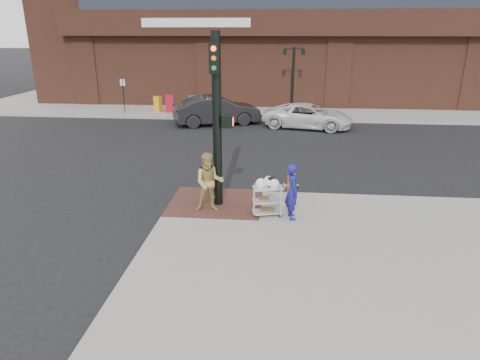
# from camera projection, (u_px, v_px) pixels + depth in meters

# --- Properties ---
(ground) EXTENTS (220.00, 220.00, 0.00)m
(ground) POSITION_uv_depth(u_px,v_px,m) (232.00, 220.00, 12.29)
(ground) COLOR black
(ground) RESTS_ON ground
(sidewalk_far) EXTENTS (65.00, 36.00, 0.15)m
(sidewalk_far) POSITION_uv_depth(u_px,v_px,m) (398.00, 85.00, 41.17)
(sidewalk_far) COLOR gray
(sidewalk_far) RESTS_ON ground
(brick_curb_ramp) EXTENTS (2.80, 2.40, 0.01)m
(brick_curb_ramp) POSITION_uv_depth(u_px,v_px,m) (216.00, 202.00, 13.13)
(brick_curb_ramp) COLOR #4B2623
(brick_curb_ramp) RESTS_ON sidewalk_near
(lamp_post) EXTENTS (1.32, 0.22, 4.00)m
(lamp_post) POSITION_uv_depth(u_px,v_px,m) (293.00, 73.00, 26.25)
(lamp_post) COLOR black
(lamp_post) RESTS_ON sidewalk_far
(parking_sign) EXTENTS (0.05, 0.05, 2.20)m
(parking_sign) POSITION_uv_depth(u_px,v_px,m) (124.00, 95.00, 26.70)
(parking_sign) COLOR black
(parking_sign) RESTS_ON sidewalk_far
(traffic_signal_pole) EXTENTS (0.61, 0.51, 5.00)m
(traffic_signal_pole) POSITION_uv_depth(u_px,v_px,m) (218.00, 117.00, 12.11)
(traffic_signal_pole) COLOR black
(traffic_signal_pole) RESTS_ON sidewalk_near
(woman_blue) EXTENTS (0.49, 0.65, 1.60)m
(woman_blue) POSITION_uv_depth(u_px,v_px,m) (292.00, 191.00, 11.80)
(woman_blue) COLOR navy
(woman_blue) RESTS_ON sidewalk_near
(pedestrian_tan) EXTENTS (0.95, 0.79, 1.74)m
(pedestrian_tan) POSITION_uv_depth(u_px,v_px,m) (209.00, 182.00, 12.27)
(pedestrian_tan) COLOR tan
(pedestrian_tan) RESTS_ON sidewalk_near
(sedan_dark) EXTENTS (5.18, 3.29, 1.61)m
(sedan_dark) POSITION_uv_depth(u_px,v_px,m) (217.00, 110.00, 24.25)
(sedan_dark) COLOR black
(sedan_dark) RESTS_ON ground
(minivan_white) EXTENTS (5.12, 3.17, 1.32)m
(minivan_white) POSITION_uv_depth(u_px,v_px,m) (308.00, 116.00, 23.47)
(minivan_white) COLOR silver
(minivan_white) RESTS_ON ground
(utility_cart) EXTENTS (0.91, 0.65, 1.13)m
(utility_cart) POSITION_uv_depth(u_px,v_px,m) (268.00, 198.00, 12.10)
(utility_cart) COLOR #B0AFB4
(utility_cart) RESTS_ON sidewalk_near
(fire_hydrant) EXTENTS (0.44, 0.31, 0.94)m
(fire_hydrant) POSITION_uv_depth(u_px,v_px,m) (291.00, 186.00, 13.08)
(fire_hydrant) COLOR orange
(fire_hydrant) RESTS_ON sidewalk_near
(newsbox_red) EXTENTS (0.59, 0.56, 1.10)m
(newsbox_red) POSITION_uv_depth(u_px,v_px,m) (169.00, 104.00, 27.12)
(newsbox_red) COLOR #B7142A
(newsbox_red) RESTS_ON sidewalk_far
(newsbox_yellow) EXTENTS (0.52, 0.49, 0.98)m
(newsbox_yellow) POSITION_uv_depth(u_px,v_px,m) (158.00, 104.00, 27.31)
(newsbox_yellow) COLOR gold
(newsbox_yellow) RESTS_ON sidewalk_far
(newsbox_blue) EXTENTS (0.57, 0.55, 1.07)m
(newsbox_blue) POSITION_uv_depth(u_px,v_px,m) (193.00, 104.00, 27.02)
(newsbox_blue) COLOR #1945A4
(newsbox_blue) RESTS_ON sidewalk_far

